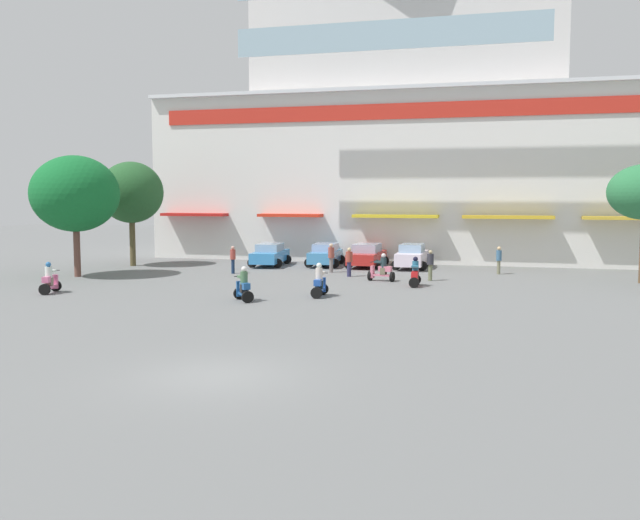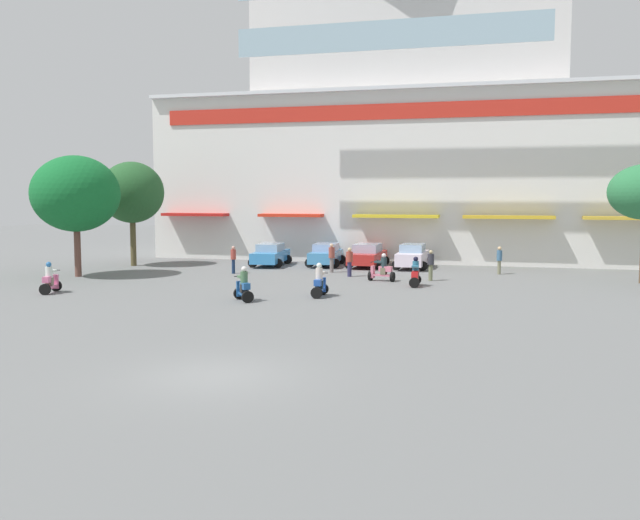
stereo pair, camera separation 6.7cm
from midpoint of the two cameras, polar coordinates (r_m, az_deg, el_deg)
The scene contains 18 objects.
ground_plane at distance 30.35m, azimuth 1.37°, elevation -3.38°, with size 128.00×128.00×0.00m, color slate.
colonial_building at distance 52.27m, azimuth 7.32°, elevation 10.79°, with size 35.70×14.88×22.41m.
plaza_tree_0 at distance 41.36m, azimuth -19.34°, elevation 5.14°, with size 4.79×5.07×6.80m.
plaza_tree_2 at distance 46.60m, azimuth -15.12°, elevation 5.35°, with size 4.06×4.19×6.73m.
parked_car_0 at distance 45.37m, azimuth -4.04°, elevation 0.46°, with size 2.50×4.54×1.45m.
parked_car_1 at distance 45.18m, azimuth 0.53°, elevation 0.46°, with size 2.45×4.41×1.46m.
parked_car_2 at distance 44.63m, azimuth 3.95°, elevation 0.40°, with size 2.42×4.47×1.48m.
parked_car_3 at distance 43.91m, azimuth 7.63°, elevation 0.32°, with size 2.23×4.12×1.54m.
scooter_rider_0 at distance 35.01m, azimuth -21.19°, elevation -1.55°, with size 0.83×1.50×1.49m.
scooter_rider_3 at distance 35.44m, azimuth 7.88°, elevation -1.17°, with size 0.59×1.46×1.50m.
scooter_rider_4 at distance 37.32m, azimuth 5.16°, elevation -0.80°, with size 1.47×0.77×1.50m.
scooter_rider_5 at distance 31.51m, azimuth 0.03°, elevation -1.89°, with size 0.57×1.45×1.56m.
scooter_rider_6 at distance 30.38m, azimuth -6.23°, elevation -2.19°, with size 1.23×1.35×1.54m.
pedestrian_0 at distance 39.24m, azimuth 2.48°, elevation -0.02°, with size 0.54×0.54×1.64m.
pedestrian_1 at distance 37.77m, azimuth 9.11°, elevation -0.28°, with size 0.37×0.37×1.65m.
pedestrian_2 at distance 41.27m, azimuth 1.01°, elevation 0.33°, with size 0.41×0.41×1.73m.
pedestrian_3 at distance 41.01m, azimuth -7.07°, elevation 0.18°, with size 0.45×0.45×1.62m.
pedestrian_4 at distance 41.66m, azimuth 14.53°, elevation 0.13°, with size 0.41×0.41×1.62m.
Camera 2 is at (7.11, -16.14, 4.63)m, focal length 39.05 mm.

